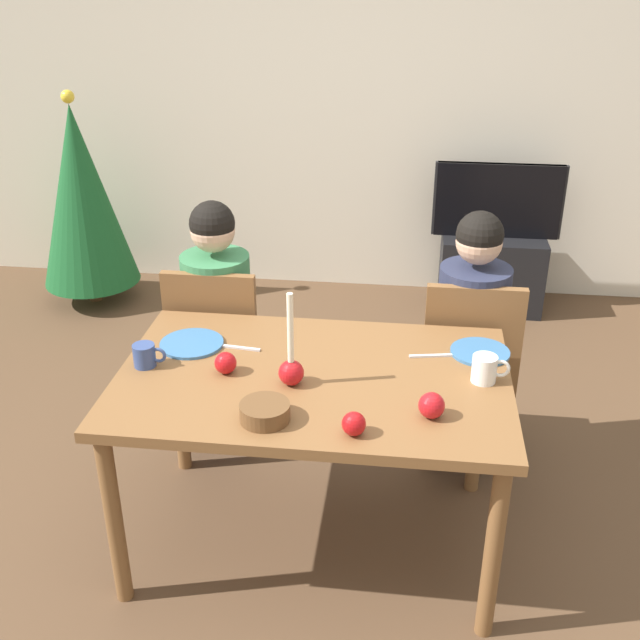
# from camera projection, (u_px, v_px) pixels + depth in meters

# --- Properties ---
(ground_plane) EXTENTS (7.68, 7.68, 0.00)m
(ground_plane) POSITION_uv_depth(u_px,v_px,m) (314.00, 537.00, 3.06)
(ground_plane) COLOR brown
(back_wall) EXTENTS (6.40, 0.10, 2.60)m
(back_wall) POSITION_uv_depth(u_px,v_px,m) (367.00, 90.00, 4.80)
(back_wall) COLOR beige
(back_wall) RESTS_ON ground
(dining_table) EXTENTS (1.40, 0.90, 0.75)m
(dining_table) POSITION_uv_depth(u_px,v_px,m) (313.00, 395.00, 2.77)
(dining_table) COLOR brown
(dining_table) RESTS_ON ground
(chair_left) EXTENTS (0.40, 0.40, 0.90)m
(chair_left) POSITION_uv_depth(u_px,v_px,m) (218.00, 345.00, 3.43)
(chair_left) COLOR brown
(chair_left) RESTS_ON ground
(chair_right) EXTENTS (0.40, 0.40, 0.90)m
(chair_right) POSITION_uv_depth(u_px,v_px,m) (468.00, 360.00, 3.31)
(chair_right) COLOR brown
(chair_right) RESTS_ON ground
(person_left_child) EXTENTS (0.30, 0.30, 1.17)m
(person_left_child) POSITION_uv_depth(u_px,v_px,m) (219.00, 331.00, 3.43)
(person_left_child) COLOR #33384C
(person_left_child) RESTS_ON ground
(person_right_child) EXTENTS (0.30, 0.30, 1.17)m
(person_right_child) POSITION_uv_depth(u_px,v_px,m) (469.00, 345.00, 3.31)
(person_right_child) COLOR #33384C
(person_right_child) RESTS_ON ground
(tv_stand) EXTENTS (0.64, 0.40, 0.48)m
(tv_stand) POSITION_uv_depth(u_px,v_px,m) (491.00, 271.00, 4.91)
(tv_stand) COLOR black
(tv_stand) RESTS_ON ground
(tv) EXTENTS (0.79, 0.05, 0.46)m
(tv) POSITION_uv_depth(u_px,v_px,m) (498.00, 201.00, 4.70)
(tv) COLOR black
(tv) RESTS_ON tv_stand
(christmas_tree) EXTENTS (0.61, 0.61, 1.36)m
(christmas_tree) POSITION_uv_depth(u_px,v_px,m) (82.00, 196.00, 4.78)
(christmas_tree) COLOR brown
(christmas_tree) RESTS_ON ground
(candle_centerpiece) EXTENTS (0.09, 0.09, 0.35)m
(candle_centerpiece) POSITION_uv_depth(u_px,v_px,m) (291.00, 366.00, 2.64)
(candle_centerpiece) COLOR red
(candle_centerpiece) RESTS_ON dining_table
(plate_left) EXTENTS (0.24, 0.24, 0.01)m
(plate_left) POSITION_uv_depth(u_px,v_px,m) (192.00, 344.00, 2.93)
(plate_left) COLOR teal
(plate_left) RESTS_ON dining_table
(plate_right) EXTENTS (0.22, 0.22, 0.01)m
(plate_right) POSITION_uv_depth(u_px,v_px,m) (480.00, 352.00, 2.87)
(plate_right) COLOR teal
(plate_right) RESTS_ON dining_table
(mug_left) EXTENTS (0.12, 0.08, 0.09)m
(mug_left) POSITION_uv_depth(u_px,v_px,m) (145.00, 355.00, 2.77)
(mug_left) COLOR #33477F
(mug_left) RESTS_ON dining_table
(mug_right) EXTENTS (0.13, 0.09, 0.10)m
(mug_right) POSITION_uv_depth(u_px,v_px,m) (485.00, 369.00, 2.67)
(mug_right) COLOR white
(mug_right) RESTS_ON dining_table
(fork_left) EXTENTS (0.18, 0.03, 0.01)m
(fork_left) POSITION_uv_depth(u_px,v_px,m) (237.00, 347.00, 2.90)
(fork_left) COLOR silver
(fork_left) RESTS_ON dining_table
(fork_right) EXTENTS (0.18, 0.05, 0.01)m
(fork_right) POSITION_uv_depth(u_px,v_px,m) (433.00, 356.00, 2.85)
(fork_right) COLOR silver
(fork_right) RESTS_ON dining_table
(bowl_walnuts) EXTENTS (0.16, 0.16, 0.06)m
(bowl_walnuts) POSITION_uv_depth(u_px,v_px,m) (265.00, 412.00, 2.46)
(bowl_walnuts) COLOR brown
(bowl_walnuts) RESTS_ON dining_table
(apple_near_candle) EXTENTS (0.08, 0.08, 0.08)m
(apple_near_candle) POSITION_uv_depth(u_px,v_px,m) (354.00, 424.00, 2.38)
(apple_near_candle) COLOR #B41114
(apple_near_candle) RESTS_ON dining_table
(apple_by_left_plate) EXTENTS (0.09, 0.09, 0.09)m
(apple_by_left_plate) POSITION_uv_depth(u_px,v_px,m) (432.00, 405.00, 2.47)
(apple_by_left_plate) COLOR red
(apple_by_left_plate) RESTS_ON dining_table
(apple_by_right_mug) EXTENTS (0.08, 0.08, 0.08)m
(apple_by_right_mug) POSITION_uv_depth(u_px,v_px,m) (226.00, 363.00, 2.73)
(apple_by_right_mug) COLOR #B41116
(apple_by_right_mug) RESTS_ON dining_table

